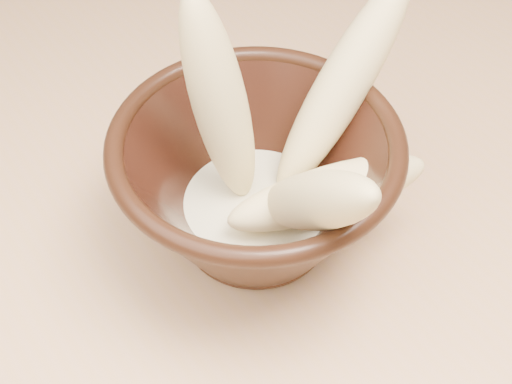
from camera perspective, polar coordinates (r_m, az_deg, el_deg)
table at (r=0.67m, az=5.08°, el=-0.14°), size 1.20×0.80×0.75m
bowl at (r=0.49m, az=-0.00°, el=0.72°), size 0.20×0.20×0.11m
milk_puddle at (r=0.51m, az=-0.00°, el=-1.28°), size 0.11×0.11×0.02m
banana_upright at (r=0.46m, az=-2.93°, el=7.15°), size 0.06×0.08×0.17m
banana_right at (r=0.50m, az=6.88°, el=8.39°), size 0.15×0.06×0.15m
banana_across at (r=0.48m, az=5.78°, el=-0.04°), size 0.15×0.08×0.05m
banana_front at (r=0.43m, az=4.58°, el=-0.71°), size 0.05×0.14×0.14m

